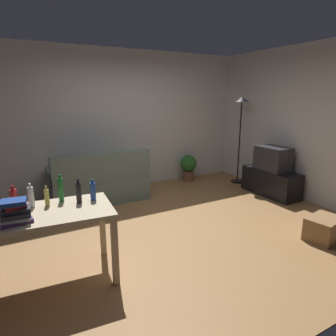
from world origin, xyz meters
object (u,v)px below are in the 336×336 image
Objects in this scene: bottle_squat at (47,197)px; bottle_green at (61,189)px; tv_stand at (271,182)px; desk at (49,222)px; couch at (100,184)px; bottle_clear at (31,197)px; bottle_blue at (93,191)px; book_stack at (15,212)px; potted_plant at (188,166)px; storage_box at (324,228)px; torchiere_lamp at (241,117)px; bottle_red at (14,200)px; tv at (273,159)px; bottle_dark at (79,192)px.

bottle_green is (0.15, 0.06, 0.04)m from bottle_squat.
desk is at bearing 101.92° from tv_stand.
bottle_clear is (-1.18, -1.87, 0.56)m from couch.
bottle_blue reaches higher than book_stack.
bottle_green is at bearing 58.21° from desk.
desk is 2.20× the size of potted_plant.
couch reaches higher than tv_stand.
storage_box is 2.28× the size of bottle_squat.
couch is 2.24m from bottle_squat.
torchiere_lamp is 4.17m from bottle_green.
bottle_clear reaches higher than couch.
tv_stand is at bearing 9.19° from bottle_red.
desk is at bearing -168.10° from bottle_blue.
book_stack is (-3.50, 0.60, 0.71)m from storage_box.
torchiere_lamp is at bearing 174.26° from couch.
torchiere_lamp is at bearing 0.22° from tv.
bottle_red is at bearing 90.05° from book_stack.
bottle_blue is at bearing 4.58° from bottle_dark.
potted_plant is (-0.88, 0.61, -1.08)m from torchiere_lamp.
tv_stand is at bearing 9.30° from bottle_green.
bottle_dark reaches higher than tv_stand.
book_stack is (-1.32, -2.21, 0.55)m from couch.
torchiere_lamp is 4.59m from bottle_red.
bottle_squat is at bearing -16.35° from bottle_clear.
tv is 2.14× the size of book_stack.
bottle_green is at bearing 23.80° from bottle_squat.
bottle_green reaches higher than bottle_dark.
bottle_green reaches higher than tv_stand.
bottle_blue is at bearing 16.73° from desk.
bottle_blue reaches higher than storage_box.
tv is 2.62× the size of bottle_blue.
tv reaches higher than tv_stand.
bottle_red is 0.59m from bottle_dark.
bottle_dark is 0.64m from book_stack.
desk is 0.39m from bottle_dark.
desk reaches higher than potted_plant.
bottle_blue is at bearing 18.99° from book_stack.
storage_box is 1.96× the size of bottle_clear.
couch is at bearing 174.26° from torchiere_lamp.
tv_stand is (2.94, -1.22, -0.07)m from couch.
tv is at bearing 157.58° from couch.
tv_stand is 4.81× the size of bottle_blue.
bottle_dark is at bearing -13.63° from bottle_clear.
bottle_red is at bearing 99.19° from tv_stand.
bottle_green is at bearing 4.64° from bottle_clear.
bottle_squat is 0.16m from bottle_green.
tv is at bearing 16.75° from desk.
bottle_red is 0.74m from bottle_blue.
bottle_clear reaches higher than tv_stand.
potted_plant is 1.96× the size of bottle_green.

